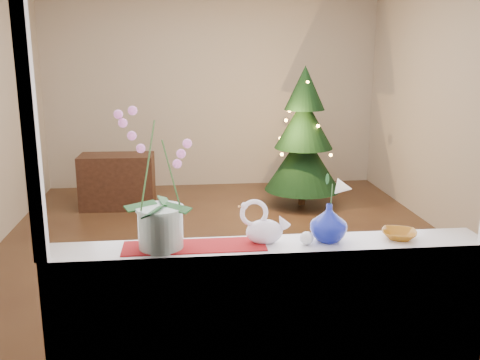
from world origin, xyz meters
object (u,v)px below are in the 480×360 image
object	(u,v)px
side_table	(117,181)
orchid_pot	(159,180)
paperweight	(307,238)
xmas_tree	(304,137)
blue_vase	(329,220)
swan	(264,222)
amber_dish	(399,235)

from	to	relation	value
side_table	orchid_pot	bearing A→B (deg)	-78.31
paperweight	xmas_tree	xyz separation A→B (m)	(0.84, 3.77, -0.11)
blue_vase	paperweight	size ratio (longest dim) A/B	3.31
swan	xmas_tree	xyz separation A→B (m)	(1.05, 3.72, -0.19)
swan	paperweight	size ratio (longest dim) A/B	3.76
orchid_pot	paperweight	distance (m)	0.78
blue_vase	paperweight	bearing A→B (deg)	-161.10
orchid_pot	amber_dish	distance (m)	1.25
blue_vase	amber_dish	xyz separation A→B (m)	(0.37, -0.01, -0.09)
swan	blue_vase	bearing A→B (deg)	10.86
swan	amber_dish	bearing A→B (deg)	10.93
side_table	paperweight	bearing A→B (deg)	-68.52
orchid_pot	xmas_tree	xyz separation A→B (m)	(1.56, 3.74, -0.42)
side_table	xmas_tree	bearing A→B (deg)	-1.13
orchid_pot	side_table	size ratio (longest dim) A/B	0.80
xmas_tree	swan	bearing A→B (deg)	-105.77
orchid_pot	paperweight	bearing A→B (deg)	-2.29
amber_dish	side_table	size ratio (longest dim) A/B	0.17
blue_vase	side_table	bearing A→B (deg)	111.43
blue_vase	xmas_tree	bearing A→B (deg)	78.99
amber_dish	orchid_pot	bearing A→B (deg)	-179.70
orchid_pot	swan	bearing A→B (deg)	2.08
paperweight	amber_dish	bearing A→B (deg)	4.07
swan	amber_dish	world-z (taller)	swan
paperweight	side_table	world-z (taller)	paperweight
amber_dish	side_table	distance (m)	4.32
blue_vase	side_table	xyz separation A→B (m)	(-1.51, 3.84, -0.71)
orchid_pot	xmas_tree	distance (m)	4.07
amber_dish	paperweight	bearing A→B (deg)	-175.93
orchid_pot	blue_vase	world-z (taller)	orchid_pot
paperweight	xmas_tree	bearing A→B (deg)	77.36
orchid_pot	xmas_tree	size ratio (longest dim) A/B	0.41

